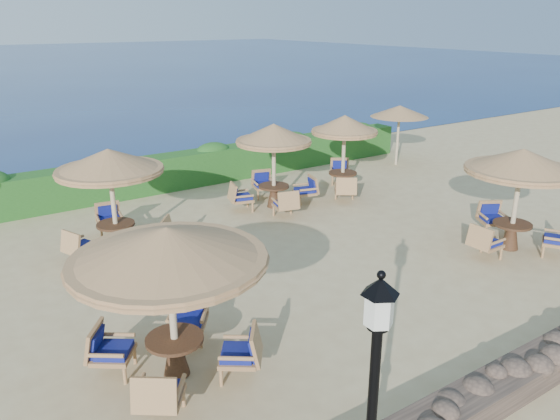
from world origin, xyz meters
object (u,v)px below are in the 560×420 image
object	(u,v)px
cafe_set_2	(111,179)
cafe_set_4	(344,139)
cafe_set_3	(274,155)
extra_parasol	(400,111)
cafe_set_0	(169,272)
cafe_set_1	(520,178)

from	to	relation	value
cafe_set_2	cafe_set_4	xyz separation A→B (m)	(8.00, 0.53, -0.01)
cafe_set_3	extra_parasol	bearing A→B (deg)	13.21
extra_parasol	cafe_set_0	size ratio (longest dim) A/B	0.76
cafe_set_1	cafe_set_2	xyz separation A→B (m)	(-8.46, 5.66, -0.02)
cafe_set_2	cafe_set_4	bearing A→B (deg)	3.76
cafe_set_0	cafe_set_1	size ratio (longest dim) A/B	1.14
cafe_set_4	extra_parasol	bearing A→B (deg)	21.46
extra_parasol	cafe_set_1	distance (m)	8.74
cafe_set_2	cafe_set_3	bearing A→B (deg)	5.98
cafe_set_3	cafe_set_1	bearing A→B (deg)	-62.35
cafe_set_0	cafe_set_1	world-z (taller)	same
cafe_set_4	cafe_set_3	bearing A→B (deg)	179.60
cafe_set_1	cafe_set_4	xyz separation A→B (m)	(-0.45, 6.18, -0.03)
cafe_set_0	cafe_set_2	distance (m)	5.85
cafe_set_2	extra_parasol	bearing A→B (deg)	10.18
extra_parasol	cafe_set_4	world-z (taller)	cafe_set_4
extra_parasol	cafe_set_2	bearing A→B (deg)	-169.82
extra_parasol	cafe_set_2	world-z (taller)	cafe_set_2
cafe_set_2	cafe_set_4	distance (m)	8.02
cafe_set_0	cafe_set_3	bearing A→B (deg)	46.03
cafe_set_0	cafe_set_3	xyz separation A→B (m)	(6.10, 6.32, -0.22)
extra_parasol	cafe_set_0	xyz separation A→B (m)	(-13.16, -7.98, -0.26)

